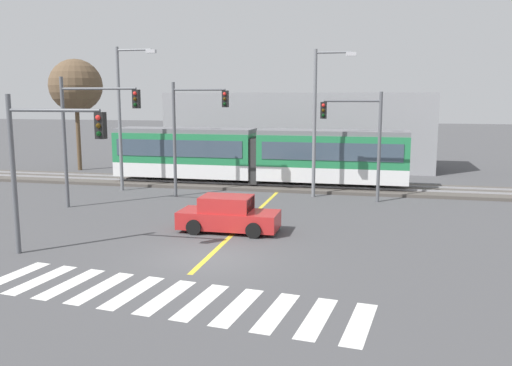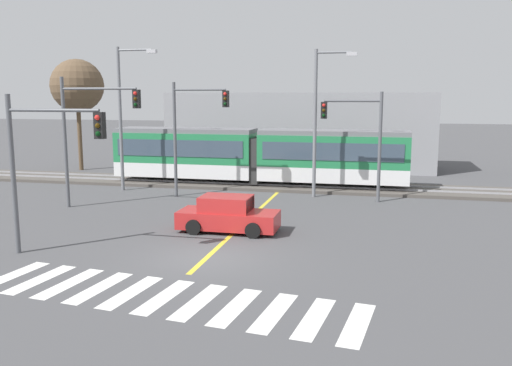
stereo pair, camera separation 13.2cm
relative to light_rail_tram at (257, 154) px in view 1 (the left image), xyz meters
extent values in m
plane|color=#474749|center=(1.67, -15.38, -2.05)|extent=(200.00, 200.00, 0.00)
cube|color=#4C4742|center=(1.67, 0.01, -1.96)|extent=(120.00, 4.00, 0.18)
cube|color=#939399|center=(1.67, -0.71, -1.82)|extent=(120.00, 0.08, 0.10)
cube|color=#939399|center=(1.67, 0.73, -1.82)|extent=(120.00, 0.08, 0.10)
cube|color=silver|center=(-4.75, 0.01, -1.07)|extent=(9.00, 2.60, 0.90)
cube|color=#237A47|center=(-4.75, 0.01, 0.33)|extent=(9.00, 2.60, 1.90)
cube|color=#384756|center=(-4.75, -1.31, 0.38)|extent=(8.28, 0.04, 1.04)
cube|color=slate|center=(-4.75, 0.01, 1.42)|extent=(9.00, 2.39, 0.28)
cylinder|color=black|center=(-2.28, 0.01, -1.52)|extent=(0.70, 0.20, 0.70)
cylinder|color=black|center=(-7.22, 0.01, -1.52)|extent=(0.70, 0.20, 0.70)
cube|color=silver|center=(4.75, 0.01, -1.07)|extent=(9.00, 2.60, 0.90)
cube|color=#237A47|center=(4.75, 0.01, 0.33)|extent=(9.00, 2.60, 1.90)
cube|color=#384756|center=(4.75, -1.31, 0.38)|extent=(8.28, 0.04, 1.04)
cube|color=slate|center=(4.75, 0.01, 1.42)|extent=(9.00, 2.39, 0.28)
cylinder|color=black|center=(7.22, 0.01, -1.52)|extent=(0.70, 0.20, 0.70)
cylinder|color=black|center=(2.27, 0.01, -1.52)|extent=(0.70, 0.20, 0.70)
cube|color=#2D2D2D|center=(0.00, 0.01, -0.37)|extent=(0.50, 2.34, 2.80)
cube|color=silver|center=(-3.79, -18.62, -2.04)|extent=(0.89, 2.85, 0.01)
cube|color=silver|center=(-2.70, -18.75, -2.04)|extent=(0.89, 2.85, 0.01)
cube|color=silver|center=(-1.60, -18.89, -2.04)|extent=(0.89, 2.85, 0.01)
cube|color=silver|center=(-0.51, -19.02, -2.04)|extent=(0.89, 2.85, 0.01)
cube|color=silver|center=(0.58, -19.15, -2.04)|extent=(0.89, 2.85, 0.01)
cube|color=silver|center=(1.67, -19.28, -2.04)|extent=(0.89, 2.85, 0.01)
cube|color=silver|center=(2.76, -19.42, -2.04)|extent=(0.89, 2.85, 0.01)
cube|color=silver|center=(3.86, -19.55, -2.04)|extent=(0.89, 2.85, 0.01)
cube|color=silver|center=(4.95, -19.68, -2.04)|extent=(0.89, 2.85, 0.01)
cube|color=silver|center=(6.04, -19.81, -2.04)|extent=(0.89, 2.85, 0.01)
cube|color=silver|center=(7.13, -19.94, -2.04)|extent=(0.89, 2.85, 0.01)
cube|color=gold|center=(1.67, -9.64, -2.05)|extent=(0.20, 15.29, 0.01)
cube|color=#B22323|center=(1.39, -11.59, -1.53)|extent=(4.21, 1.71, 0.72)
cube|color=#B22323|center=(1.29, -11.59, -0.85)|extent=(2.11, 1.53, 0.64)
cube|color=#384756|center=(2.29, -11.59, -0.85)|extent=(0.10, 1.43, 0.52)
cube|color=#384756|center=(1.29, -10.81, -0.85)|extent=(1.79, 0.05, 0.48)
cylinder|color=black|center=(2.65, -10.74, -1.73)|extent=(0.64, 0.22, 0.64)
cylinder|color=black|center=(2.66, -12.44, -1.73)|extent=(0.64, 0.22, 0.64)
cylinder|color=black|center=(0.13, -10.74, -1.73)|extent=(0.64, 0.22, 0.64)
cylinder|color=black|center=(0.14, -12.44, -1.73)|extent=(0.64, 0.22, 0.64)
cylinder|color=#515459|center=(-3.77, -4.36, 1.16)|extent=(0.18, 0.18, 6.42)
cylinder|color=#515459|center=(-2.27, -4.36, 3.96)|extent=(3.00, 0.12, 0.12)
cube|color=black|center=(-0.77, -4.36, 3.46)|extent=(0.32, 0.28, 0.90)
sphere|color=red|center=(-0.77, -4.51, 3.73)|extent=(0.18, 0.18, 0.18)
sphere|color=#3A2706|center=(-0.77, -4.51, 3.46)|extent=(0.18, 0.18, 0.18)
sphere|color=black|center=(-0.77, -4.51, 3.19)|extent=(0.18, 0.18, 0.18)
cylinder|color=#515459|center=(-5.23, -16.36, 0.82)|extent=(0.18, 0.18, 5.74)
cylinder|color=#515459|center=(-3.48, -16.36, 3.13)|extent=(3.50, 0.12, 0.12)
cube|color=black|center=(-1.73, -16.36, 2.63)|extent=(0.32, 0.28, 0.90)
sphere|color=red|center=(-1.73, -16.51, 2.90)|extent=(0.18, 0.18, 0.18)
sphere|color=#3A2706|center=(-1.73, -16.51, 2.63)|extent=(0.18, 0.18, 0.18)
sphere|color=black|center=(-1.73, -16.51, 2.36)|extent=(0.18, 0.18, 0.18)
cylinder|color=#515459|center=(7.50, -3.57, 0.90)|extent=(0.18, 0.18, 5.89)
cylinder|color=#515459|center=(6.00, -3.57, 3.35)|extent=(3.00, 0.12, 0.12)
cube|color=black|center=(4.50, -3.57, 2.85)|extent=(0.32, 0.28, 0.90)
sphere|color=red|center=(4.50, -3.72, 3.12)|extent=(0.18, 0.18, 0.18)
sphere|color=#3A2706|center=(4.50, -3.72, 2.85)|extent=(0.18, 0.18, 0.18)
sphere|color=black|center=(4.50, -3.72, 2.58)|extent=(0.18, 0.18, 0.18)
cylinder|color=#515459|center=(-8.04, -8.55, 1.26)|extent=(0.18, 0.18, 6.61)
cylinder|color=#515459|center=(-6.04, -8.55, 3.97)|extent=(4.00, 0.12, 0.12)
cube|color=black|center=(-4.04, -8.55, 3.47)|extent=(0.32, 0.28, 0.90)
sphere|color=red|center=(-4.04, -8.70, 3.74)|extent=(0.18, 0.18, 0.18)
sphere|color=#3A2706|center=(-4.04, -8.70, 3.47)|extent=(0.18, 0.18, 0.18)
sphere|color=black|center=(-4.04, -8.70, 3.20)|extent=(0.18, 0.18, 0.18)
cylinder|color=slate|center=(-7.63, -3.29, 2.20)|extent=(0.20, 0.20, 8.50)
cylinder|color=slate|center=(-6.56, -3.29, 6.25)|extent=(2.14, 0.12, 0.12)
cube|color=#B2B2B7|center=(-5.48, -3.29, 6.15)|extent=(0.56, 0.28, 0.20)
cylinder|color=slate|center=(3.94, -2.88, 2.05)|extent=(0.20, 0.20, 8.19)
cylinder|color=slate|center=(4.90, -2.88, 5.94)|extent=(1.92, 0.12, 0.12)
cube|color=#B2B2B7|center=(5.86, -2.88, 5.84)|extent=(0.56, 0.28, 0.20)
cylinder|color=brown|center=(-14.99, 4.38, 0.77)|extent=(0.32, 0.32, 5.64)
sphere|color=brown|center=(-14.99, 4.38, 4.39)|extent=(3.97, 3.97, 3.97)
cube|color=gray|center=(1.20, 9.99, 0.90)|extent=(20.66, 6.00, 5.90)
camera|label=1|loc=(7.42, -33.08, 3.63)|focal=38.00mm
camera|label=2|loc=(7.55, -33.05, 3.63)|focal=38.00mm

